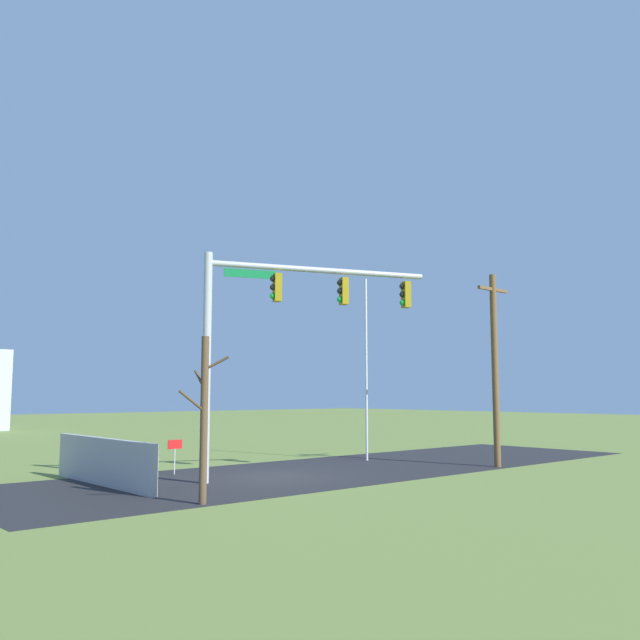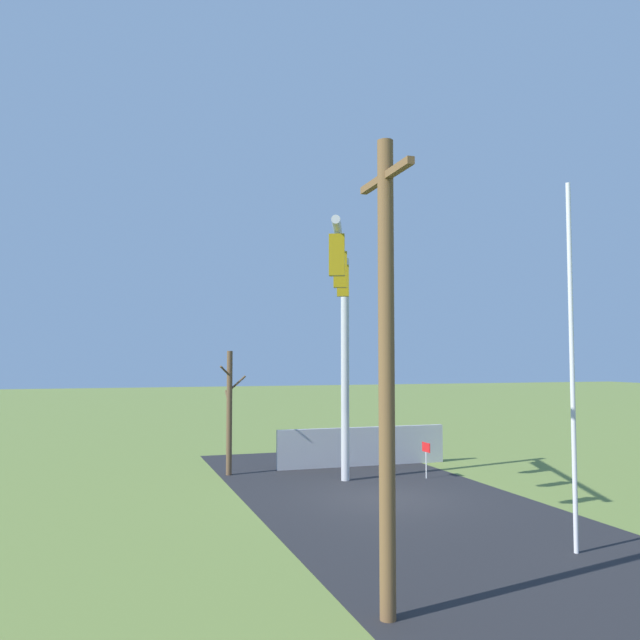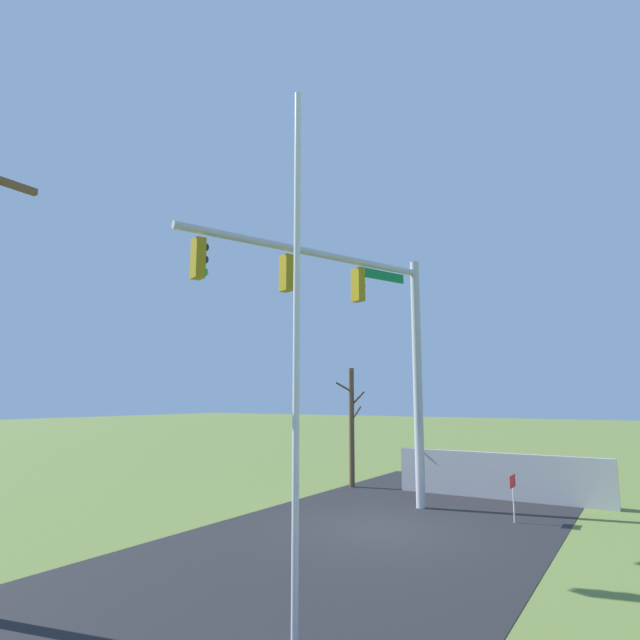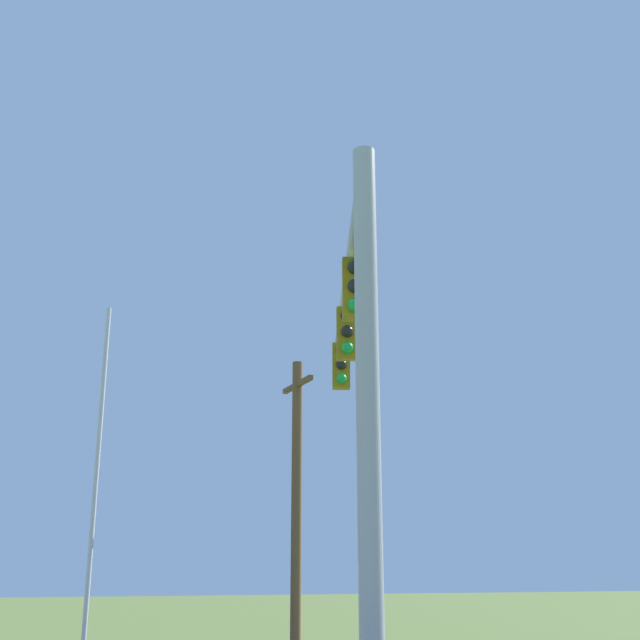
{
  "view_description": "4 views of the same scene",
  "coord_description": "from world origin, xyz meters",
  "px_view_note": "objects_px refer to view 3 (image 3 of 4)",
  "views": [
    {
      "loc": [
        14.7,
        19.03,
        2.85
      ],
      "look_at": [
        -0.38,
        1.99,
        5.35
      ],
      "focal_mm": 37.89,
      "sensor_mm": 36.0,
      "label": 1
    },
    {
      "loc": [
        -17.9,
        7.77,
        4.07
      ],
      "look_at": [
        -1.35,
        2.39,
        5.12
      ],
      "focal_mm": 36.62,
      "sensor_mm": 36.0,
      "label": 2
    },
    {
      "loc": [
        -12.55,
        -5.92,
        3.22
      ],
      "look_at": [
        -0.92,
        1.28,
        5.27
      ],
      "focal_mm": 29.61,
      "sensor_mm": 36.0,
      "label": 3
    },
    {
      "loc": [
        11.51,
        -4.07,
        2.36
      ],
      "look_at": [
        -1.64,
        1.39,
        6.68
      ],
      "focal_mm": 46.87,
      "sensor_mm": 36.0,
      "label": 4
    }
  ],
  "objects_px": {
    "bare_tree": "(352,425)",
    "open_sign": "(513,487)",
    "flagpole": "(296,348)",
    "signal_mast": "(360,322)"
  },
  "relations": [
    {
      "from": "flagpole",
      "to": "bare_tree",
      "type": "height_order",
      "value": "flagpole"
    },
    {
      "from": "bare_tree",
      "to": "open_sign",
      "type": "height_order",
      "value": "bare_tree"
    },
    {
      "from": "bare_tree",
      "to": "open_sign",
      "type": "distance_m",
      "value": 7.01
    },
    {
      "from": "signal_mast",
      "to": "bare_tree",
      "type": "bearing_deg",
      "value": 31.32
    },
    {
      "from": "bare_tree",
      "to": "open_sign",
      "type": "xyz_separation_m",
      "value": [
        -2.74,
        -6.31,
        -1.34
      ]
    },
    {
      "from": "signal_mast",
      "to": "open_sign",
      "type": "bearing_deg",
      "value": -65.32
    },
    {
      "from": "signal_mast",
      "to": "flagpole",
      "type": "relative_size",
      "value": 0.96
    },
    {
      "from": "flagpole",
      "to": "bare_tree",
      "type": "relative_size",
      "value": 1.81
    },
    {
      "from": "open_sign",
      "to": "flagpole",
      "type": "bearing_deg",
      "value": 173.47
    },
    {
      "from": "bare_tree",
      "to": "flagpole",
      "type": "bearing_deg",
      "value": -155.15
    }
  ]
}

